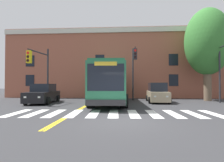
# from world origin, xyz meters

# --- Properties ---
(ground_plane) EXTENTS (120.00, 120.00, 0.00)m
(ground_plane) POSITION_xyz_m (0.00, 0.00, 0.00)
(ground_plane) COLOR #303033
(crosswalk) EXTENTS (12.09, 3.31, 0.01)m
(crosswalk) POSITION_xyz_m (-0.51, 2.11, 0.00)
(crosswalk) COLOR white
(crosswalk) RESTS_ON ground
(lane_line_yellow_inner) EXTENTS (0.12, 36.00, 0.01)m
(lane_line_yellow_inner) POSITION_xyz_m (-2.97, 16.11, 0.00)
(lane_line_yellow_inner) COLOR gold
(lane_line_yellow_inner) RESTS_ON ground
(lane_line_yellow_outer) EXTENTS (0.12, 36.00, 0.01)m
(lane_line_yellow_outer) POSITION_xyz_m (-2.81, 16.11, 0.00)
(lane_line_yellow_outer) COLOR gold
(lane_line_yellow_outer) RESTS_ON ground
(city_bus) EXTENTS (3.18, 10.68, 3.33)m
(city_bus) POSITION_xyz_m (-1.20, 7.69, 1.82)
(city_bus) COLOR #28704C
(city_bus) RESTS_ON ground
(car_black_near_lane) EXTENTS (2.39, 4.87, 1.75)m
(car_black_near_lane) POSITION_xyz_m (-7.25, 7.55, 0.80)
(car_black_near_lane) COLOR black
(car_black_near_lane) RESTS_ON ground
(car_tan_far_lane) EXTENTS (2.05, 4.07, 1.85)m
(car_tan_far_lane) POSITION_xyz_m (3.30, 8.80, 0.85)
(car_tan_far_lane) COLOR tan
(car_tan_far_lane) RESTS_ON ground
(traffic_light_far_corner) EXTENTS (0.57, 3.05, 5.08)m
(traffic_light_far_corner) POSITION_xyz_m (-7.27, 6.93, 3.31)
(traffic_light_far_corner) COLOR #28282D
(traffic_light_far_corner) RESTS_ON ground
(traffic_light_overhead) EXTENTS (0.34, 3.12, 5.54)m
(traffic_light_overhead) POSITION_xyz_m (1.12, 9.56, 3.68)
(traffic_light_overhead) COLOR #28282D
(traffic_light_overhead) RESTS_ON ground
(street_tree_curbside_large) EXTENTS (6.30, 6.30, 9.63)m
(street_tree_curbside_large) POSITION_xyz_m (8.78, 10.63, 6.09)
(street_tree_curbside_large) COLOR brown
(street_tree_curbside_large) RESTS_ON ground
(building_facade) EXTENTS (33.42, 7.30, 8.80)m
(building_facade) POSITION_xyz_m (1.64, 16.91, 4.40)
(building_facade) COLOR #9E5642
(building_facade) RESTS_ON ground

